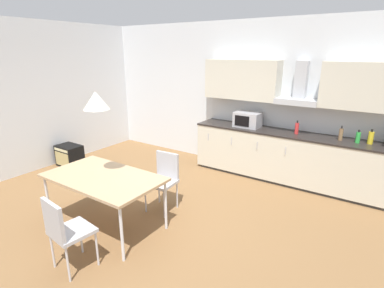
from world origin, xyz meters
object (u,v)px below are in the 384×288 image
Objects in this scene: chair_near_right at (64,228)px; bottle_brown at (341,134)px; guitar_amp at (70,155)px; bottle_yellow at (371,138)px; chair_far_right at (164,176)px; microwave at (248,120)px; bottle_green at (358,137)px; pendant_lamp at (96,101)px; bottle_red at (297,128)px; dining_table at (103,179)px.

bottle_brown is at bearing 60.97° from chair_near_right.
bottle_brown reaches higher than guitar_amp.
bottle_yellow is 3.27m from chair_far_right.
bottle_brown is (1.63, 0.00, -0.04)m from microwave.
chair_far_right is (-2.47, -2.08, -0.49)m from bottle_yellow.
microwave reaches higher than bottle_green.
microwave is at bearing 78.36° from chair_far_right.
guitar_amp is at bearing 174.27° from chair_far_right.
bottle_brown is 3.81m from pendant_lamp.
chair_far_right is at bearing -138.60° from bottle_green.
bottle_green is 0.25m from bottle_brown.
bottle_red reaches higher than guitar_amp.
bottle_yellow is 4.12m from pendant_lamp.
bottle_green is 4.39m from chair_near_right.
bottle_yellow is 0.27× the size of chair_near_right.
bottle_red is at bearing 59.40° from pendant_lamp.
bottle_green is at bearing 47.23° from pendant_lamp.
pendant_lamp is (-2.65, -2.86, 0.73)m from bottle_green.
bottle_red is 0.15× the size of dining_table.
dining_table is 2.71m from guitar_amp.
bottle_yellow is 0.74× the size of pendant_lamp.
bottle_green is 3.11m from chair_far_right.
dining_table is 1.80× the size of chair_far_right.
chair_far_right is 2.72× the size of pendant_lamp.
bottle_yellow is (1.12, 0.05, -0.00)m from bottle_red.
pendant_lamp is (-2.82, -2.91, 0.72)m from bottle_yellow.
dining_table is at bearing -104.96° from microwave.
bottle_green is at bearing -1.41° from bottle_brown.
chair_near_right is (-0.42, -3.70, -0.53)m from microwave.
bottle_red and bottle_brown have the same top height.
microwave is 2.04× the size of bottle_yellow.
dining_table is 0.92m from chair_near_right.
guitar_amp is 1.63× the size of pendant_lamp.
dining_table is at bearing -129.90° from bottle_brown.
bottle_red reaches higher than bottle_yellow.
chair_far_right reaches higher than guitar_amp.
bottle_red is 0.75× the size of pendant_lamp.
bottle_green reaches higher than chair_near_right.
chair_near_right is (-2.31, -3.70, -0.48)m from bottle_green.
chair_near_right is at bearing -67.60° from pendant_lamp.
bottle_green is 3.97m from pendant_lamp.
guitar_amp is (-4.12, -1.75, -0.80)m from bottle_red.
chair_near_right is at bearing -90.13° from chair_far_right.
chair_near_right is 1.51m from pendant_lamp.
chair_far_right is 2.81m from guitar_amp.
microwave is 2.27× the size of bottle_green.
bottle_brown is (0.70, 0.00, 0.00)m from bottle_red.
bottle_green is 3.91m from dining_table.
chair_far_right is (0.35, 0.83, -0.17)m from dining_table.
bottle_red is at bearing 179.78° from bottle_green.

